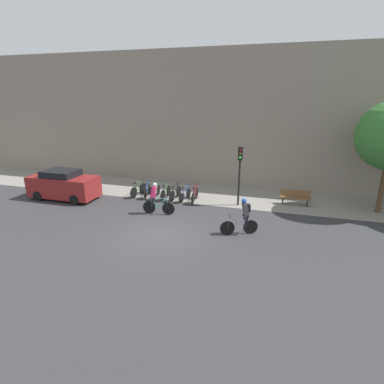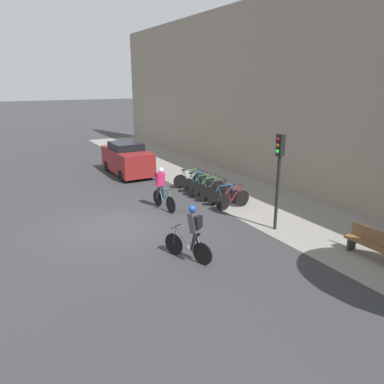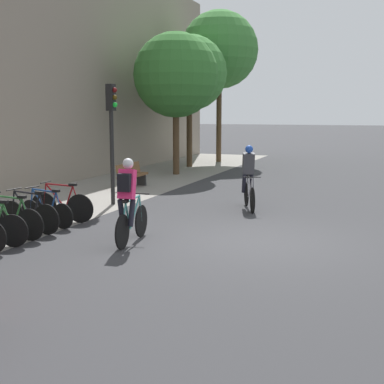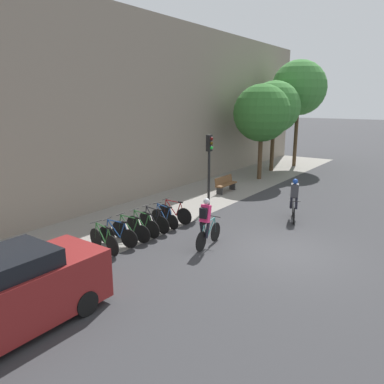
{
  "view_description": "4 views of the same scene",
  "coord_description": "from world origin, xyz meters",
  "px_view_note": "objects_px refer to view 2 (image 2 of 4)",
  "views": [
    {
      "loc": [
        5.09,
        -11.9,
        6.24
      ],
      "look_at": [
        0.59,
        3.6,
        1.05
      ],
      "focal_mm": 28.0,
      "sensor_mm": 36.0,
      "label": 1
    },
    {
      "loc": [
        12.81,
        -3.9,
        5.28
      ],
      "look_at": [
        0.0,
        3.23,
        0.9
      ],
      "focal_mm": 35.0,
      "sensor_mm": 36.0,
      "label": 2
    },
    {
      "loc": [
        -10.8,
        -2.52,
        2.73
      ],
      "look_at": [
        1.65,
        2.06,
        0.72
      ],
      "focal_mm": 50.0,
      "sensor_mm": 36.0,
      "label": 3
    },
    {
      "loc": [
        -11.45,
        -4.4,
        5.05
      ],
      "look_at": [
        0.1,
        3.92,
        1.55
      ],
      "focal_mm": 35.0,
      "sensor_mm": 36.0,
      "label": 4
    }
  ],
  "objects_px": {
    "parked_bike_5": "(224,196)",
    "parked_car": "(127,159)",
    "cyclist_pink": "(162,187)",
    "cyclist_grey": "(192,232)",
    "parked_bike_0": "(189,179)",
    "parked_bike_3": "(209,188)",
    "parked_bike_1": "(196,182)",
    "parked_bike_4": "(217,192)",
    "parked_bike_2": "(202,185)",
    "parked_bike_6": "(233,199)",
    "traffic_light_pole": "(279,165)",
    "bench": "(373,244)"
  },
  "relations": [
    {
      "from": "parked_bike_5",
      "to": "parked_bike_6",
      "type": "relative_size",
      "value": 0.93
    },
    {
      "from": "parked_bike_1",
      "to": "parked_bike_2",
      "type": "xyz_separation_m",
      "value": [
        0.64,
        -0.0,
        -0.0
      ]
    },
    {
      "from": "parked_bike_3",
      "to": "cyclist_grey",
      "type": "bearing_deg",
      "value": -36.02
    },
    {
      "from": "parked_bike_1",
      "to": "traffic_light_pole",
      "type": "xyz_separation_m",
      "value": [
        5.89,
        0.01,
        2.03
      ]
    },
    {
      "from": "parked_bike_1",
      "to": "parked_bike_6",
      "type": "bearing_deg",
      "value": -0.01
    },
    {
      "from": "parked_bike_5",
      "to": "parked_bike_2",
      "type": "bearing_deg",
      "value": 179.98
    },
    {
      "from": "parked_bike_5",
      "to": "traffic_light_pole",
      "type": "relative_size",
      "value": 0.46
    },
    {
      "from": "parked_bike_2",
      "to": "parked_car",
      "type": "relative_size",
      "value": 0.4
    },
    {
      "from": "cyclist_grey",
      "to": "traffic_light_pole",
      "type": "relative_size",
      "value": 0.51
    },
    {
      "from": "cyclist_pink",
      "to": "parked_car",
      "type": "distance_m",
      "value": 6.62
    },
    {
      "from": "bench",
      "to": "parked_bike_1",
      "type": "bearing_deg",
      "value": -173.5
    },
    {
      "from": "parked_bike_2",
      "to": "parked_car",
      "type": "distance_m",
      "value": 5.84
    },
    {
      "from": "bench",
      "to": "parked_bike_2",
      "type": "bearing_deg",
      "value": -173.0
    },
    {
      "from": "traffic_light_pole",
      "to": "parked_bike_0",
      "type": "bearing_deg",
      "value": -179.89
    },
    {
      "from": "traffic_light_pole",
      "to": "cyclist_pink",
      "type": "bearing_deg",
      "value": -147.78
    },
    {
      "from": "cyclist_grey",
      "to": "parked_bike_6",
      "type": "relative_size",
      "value": 1.03
    },
    {
      "from": "bench",
      "to": "parked_car",
      "type": "height_order",
      "value": "parked_car"
    },
    {
      "from": "parked_bike_4",
      "to": "parked_bike_2",
      "type": "bearing_deg",
      "value": -179.96
    },
    {
      "from": "parked_bike_1",
      "to": "parked_bike_5",
      "type": "relative_size",
      "value": 1.0
    },
    {
      "from": "cyclist_pink",
      "to": "cyclist_grey",
      "type": "relative_size",
      "value": 1.01
    },
    {
      "from": "cyclist_grey",
      "to": "parked_bike_3",
      "type": "bearing_deg",
      "value": 143.98
    },
    {
      "from": "parked_bike_1",
      "to": "parked_bike_6",
      "type": "xyz_separation_m",
      "value": [
        3.22,
        -0.0,
        0.01
      ]
    },
    {
      "from": "bench",
      "to": "cyclist_pink",
      "type": "bearing_deg",
      "value": -153.79
    },
    {
      "from": "cyclist_grey",
      "to": "parked_bike_2",
      "type": "bearing_deg",
      "value": 147.01
    },
    {
      "from": "parked_bike_0",
      "to": "parked_bike_3",
      "type": "xyz_separation_m",
      "value": [
        1.93,
        -0.0,
        -0.0
      ]
    },
    {
      "from": "parked_car",
      "to": "parked_bike_4",
      "type": "bearing_deg",
      "value": 14.99
    },
    {
      "from": "parked_bike_3",
      "to": "bench",
      "type": "height_order",
      "value": "parked_bike_3"
    },
    {
      "from": "parked_bike_3",
      "to": "parked_bike_6",
      "type": "distance_m",
      "value": 1.93
    },
    {
      "from": "parked_bike_1",
      "to": "bench",
      "type": "xyz_separation_m",
      "value": [
        9.17,
        1.05,
        0.07
      ]
    },
    {
      "from": "cyclist_grey",
      "to": "parked_bike_1",
      "type": "height_order",
      "value": "cyclist_grey"
    },
    {
      "from": "parked_bike_4",
      "to": "traffic_light_pole",
      "type": "height_order",
      "value": "traffic_light_pole"
    },
    {
      "from": "parked_bike_0",
      "to": "parked_car",
      "type": "distance_m",
      "value": 4.64
    },
    {
      "from": "parked_bike_5",
      "to": "parked_car",
      "type": "height_order",
      "value": "parked_car"
    },
    {
      "from": "parked_bike_1",
      "to": "parked_bike_3",
      "type": "bearing_deg",
      "value": -0.03
    },
    {
      "from": "cyclist_grey",
      "to": "parked_bike_3",
      "type": "distance_m",
      "value": 6.65
    },
    {
      "from": "parked_bike_4",
      "to": "parked_bike_5",
      "type": "bearing_deg",
      "value": -0.13
    },
    {
      "from": "cyclist_pink",
      "to": "parked_bike_5",
      "type": "xyz_separation_m",
      "value": [
        0.88,
        2.63,
        -0.56
      ]
    },
    {
      "from": "parked_bike_4",
      "to": "parked_bike_6",
      "type": "height_order",
      "value": "parked_bike_6"
    },
    {
      "from": "cyclist_grey",
      "to": "parked_bike_2",
      "type": "xyz_separation_m",
      "value": [
        -6.0,
        3.9,
        -0.54
      ]
    },
    {
      "from": "parked_bike_2",
      "to": "bench",
      "type": "distance_m",
      "value": 8.59
    },
    {
      "from": "parked_bike_4",
      "to": "traffic_light_pole",
      "type": "xyz_separation_m",
      "value": [
        3.96,
        0.01,
        2.02
      ]
    },
    {
      "from": "parked_bike_0",
      "to": "parked_bike_6",
      "type": "height_order",
      "value": "parked_bike_6"
    },
    {
      "from": "cyclist_pink",
      "to": "parked_car",
      "type": "bearing_deg",
      "value": 172.97
    },
    {
      "from": "cyclist_grey",
      "to": "parked_car",
      "type": "xyz_separation_m",
      "value": [
        -11.53,
        2.07,
        -0.05
      ]
    },
    {
      "from": "parked_bike_2",
      "to": "parked_car",
      "type": "xyz_separation_m",
      "value": [
        -5.52,
        -1.82,
        0.49
      ]
    },
    {
      "from": "parked_bike_1",
      "to": "parked_bike_2",
      "type": "relative_size",
      "value": 0.95
    },
    {
      "from": "cyclist_pink",
      "to": "parked_bike_4",
      "type": "bearing_deg",
      "value": 84.88
    },
    {
      "from": "parked_bike_0",
      "to": "parked_bike_1",
      "type": "relative_size",
      "value": 1.05
    },
    {
      "from": "parked_bike_5",
      "to": "cyclist_grey",
      "type": "bearing_deg",
      "value": -43.72
    },
    {
      "from": "parked_bike_4",
      "to": "traffic_light_pole",
      "type": "distance_m",
      "value": 4.45
    }
  ]
}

